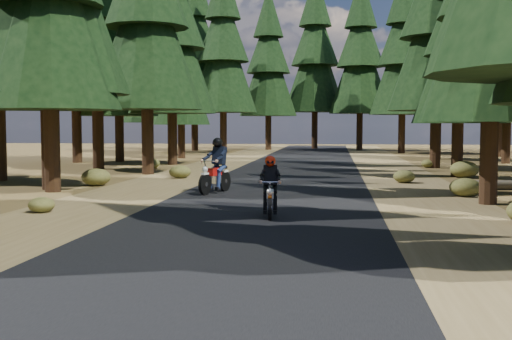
{
  "coord_description": "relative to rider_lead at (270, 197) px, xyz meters",
  "views": [
    {
      "loc": [
        1.87,
        -13.67,
        2.17
      ],
      "look_at": [
        0.0,
        1.5,
        1.1
      ],
      "focal_mm": 45.0,
      "sensor_mm": 36.0,
      "label": 1
    }
  ],
  "objects": [
    {
      "name": "ground",
      "position": [
        -0.37,
        -1.25,
        -0.49
      ],
      "size": [
        120.0,
        120.0,
        0.0
      ],
      "primitive_type": "plane",
      "color": "#4B3A1B",
      "rests_on": "ground"
    },
    {
      "name": "rider_follow",
      "position": [
        -2.28,
        5.11,
        0.11
      ],
      "size": [
        1.19,
        2.06,
        1.76
      ],
      "rotation": [
        0.0,
        0.0,
        2.82
      ],
      "color": "#A40E0A",
      "rests_on": "road"
    },
    {
      "name": "shoulder_r",
      "position": [
        4.23,
        3.75,
        -0.48
      ],
      "size": [
        3.2,
        100.0,
        0.01
      ],
      "primitive_type": "cube",
      "color": "brown",
      "rests_on": "ground"
    },
    {
      "name": "road",
      "position": [
        -0.37,
        3.75,
        -0.48
      ],
      "size": [
        6.0,
        100.0,
        0.01
      ],
      "primitive_type": "cube",
      "color": "black",
      "rests_on": "ground"
    },
    {
      "name": "understory_shrubs",
      "position": [
        0.98,
        6.24,
        -0.2
      ],
      "size": [
        15.43,
        28.68,
        0.7
      ],
      "color": "#474C1E",
      "rests_on": "ground"
    },
    {
      "name": "shoulder_l",
      "position": [
        -4.97,
        3.75,
        -0.48
      ],
      "size": [
        3.2,
        100.0,
        0.01
      ],
      "primitive_type": "cube",
      "color": "brown",
      "rests_on": "ground"
    },
    {
      "name": "pine_forest",
      "position": [
        -0.39,
        19.8,
        7.4
      ],
      "size": [
        34.59,
        55.08,
        16.32
      ],
      "color": "black",
      "rests_on": "ground"
    },
    {
      "name": "rider_lead",
      "position": [
        0.0,
        0.0,
        0.0
      ],
      "size": [
        0.63,
        1.65,
        1.44
      ],
      "rotation": [
        0.0,
        0.0,
        3.23
      ],
      "color": "silver",
      "rests_on": "road"
    }
  ]
}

